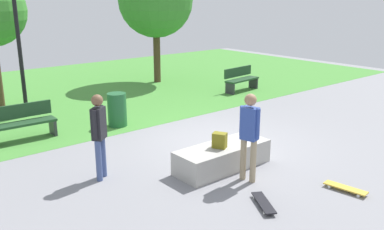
# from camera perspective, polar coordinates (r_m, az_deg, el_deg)

# --- Properties ---
(ground_plane) EXTENTS (28.00, 28.00, 0.00)m
(ground_plane) POSITION_cam_1_polar(r_m,az_deg,el_deg) (10.45, 3.45, -3.78)
(ground_plane) COLOR gray
(grass_lawn) EXTENTS (26.60, 11.87, 0.01)m
(grass_lawn) POSITION_cam_1_polar(r_m,az_deg,el_deg) (17.02, -15.41, 3.47)
(grass_lawn) COLOR #478C38
(grass_lawn) RESTS_ON ground_plane
(concrete_ledge) EXTENTS (2.16, 0.81, 0.51)m
(concrete_ledge) POSITION_cam_1_polar(r_m,az_deg,el_deg) (8.86, 4.24, -5.78)
(concrete_ledge) COLOR #A8A59E
(concrete_ledge) RESTS_ON ground_plane
(backpack_on_ledge) EXTENTS (0.31, 0.34, 0.32)m
(backpack_on_ledge) POSITION_cam_1_polar(r_m,az_deg,el_deg) (8.61, 3.83, -3.51)
(backpack_on_ledge) COLOR olive
(backpack_on_ledge) RESTS_ON concrete_ledge
(skater_performing_trick) EXTENTS (0.27, 0.42, 1.78)m
(skater_performing_trick) POSITION_cam_1_polar(r_m,az_deg,el_deg) (8.06, 7.91, -2.14)
(skater_performing_trick) COLOR tan
(skater_performing_trick) RESTS_ON ground_plane
(skater_watching) EXTENTS (0.37, 0.36, 1.74)m
(skater_watching) POSITION_cam_1_polar(r_m,az_deg,el_deg) (8.29, -12.70, -2.06)
(skater_watching) COLOR #3F5184
(skater_watching) RESTS_ON ground_plane
(skateboard_by_ledge) EXTENTS (0.57, 0.79, 0.08)m
(skateboard_by_ledge) POSITION_cam_1_polar(r_m,az_deg,el_deg) (7.50, 9.85, -11.84)
(skateboard_by_ledge) COLOR black
(skateboard_by_ledge) RESTS_ON ground_plane
(skateboard_spare) EXTENTS (0.31, 0.82, 0.08)m
(skateboard_spare) POSITION_cam_1_polar(r_m,az_deg,el_deg) (8.42, 20.40, -9.41)
(skateboard_spare) COLOR gold
(skateboard_spare) RESTS_ON ground_plane
(park_bench_far_right) EXTENTS (1.64, 0.64, 0.91)m
(park_bench_far_right) POSITION_cam_1_polar(r_m,az_deg,el_deg) (16.14, 6.74, 5.00)
(park_bench_far_right) COLOR #1E4223
(park_bench_far_right) RESTS_ON ground_plane
(park_bench_center_lawn) EXTENTS (1.61, 0.52, 0.91)m
(park_bench_center_lawn) POSITION_cam_1_polar(r_m,az_deg,el_deg) (11.34, -22.35, -0.85)
(park_bench_center_lawn) COLOR #1E4223
(park_bench_center_lawn) RESTS_ON ground_plane
(tree_leaning_ash) EXTENTS (3.06, 3.06, 4.94)m
(tree_leaning_ash) POSITION_cam_1_polar(r_m,az_deg,el_deg) (17.57, -5.04, 15.50)
(tree_leaning_ash) COLOR #4C3823
(tree_leaning_ash) RESTS_ON grass_lawn
(lamp_post) EXTENTS (0.28, 0.28, 4.64)m
(lamp_post) POSITION_cam_1_polar(r_m,az_deg,el_deg) (13.19, -23.03, 11.53)
(lamp_post) COLOR black
(lamp_post) RESTS_ON ground_plane
(trash_bin) EXTENTS (0.53, 0.53, 0.95)m
(trash_bin) POSITION_cam_1_polar(r_m,az_deg,el_deg) (11.80, -10.29, 0.72)
(trash_bin) COLOR #1E592D
(trash_bin) RESTS_ON ground_plane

